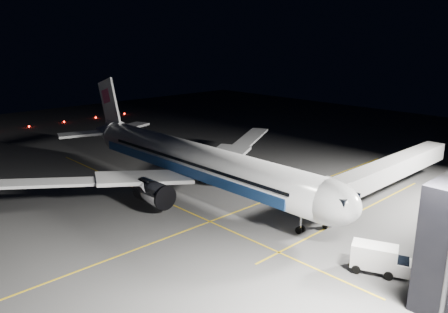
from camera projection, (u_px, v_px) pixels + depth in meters
ground at (197, 193)px, 69.76m from camera, size 200.00×200.00×0.00m
guide_line_main at (241, 210)px, 62.74m from camera, size 0.25×80.00×0.01m
guide_line_cross at (166, 202)px, 65.78m from camera, size 70.00×0.25×0.01m
guide_line_side at (353, 215)px, 60.95m from camera, size 0.25×40.00×0.01m
airliner at (192, 160)px, 69.14m from camera, size 61.48×54.22×16.64m
jet_bridge at (384, 172)px, 65.07m from camera, size 3.60×34.40×6.30m
taxiway_lights at (29, 126)px, 120.19m from camera, size 0.44×60.44×0.44m
service_truck at (380, 258)px, 45.67m from camera, size 6.36×4.52×3.04m
baggage_tug at (216, 163)px, 83.45m from camera, size 2.79×2.48×1.71m
safety_cone_a at (263, 178)px, 76.16m from camera, size 0.40×0.40×0.59m
safety_cone_b at (240, 184)px, 72.88m from camera, size 0.37×0.37×0.55m
safety_cone_c at (203, 180)px, 75.20m from camera, size 0.39×0.39×0.59m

